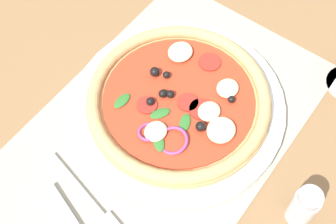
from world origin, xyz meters
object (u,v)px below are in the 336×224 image
fork (97,210)px  pepper_shaker (304,206)px  pizza (180,100)px  plate (180,107)px

fork → pepper_shaker: (-14.52, 20.15, 2.63)cm
pizza → fork: pizza is taller
plate → pizza: bearing=90.4°
plate → pepper_shaker: pepper_shaker is taller
pizza → pepper_shaker: bearing=80.5°
pizza → pepper_shaker: 20.80cm
pepper_shaker → plate: bearing=-99.5°
pepper_shaker → fork: bearing=-54.2°
pizza → plate: bearing=-89.6°
plate → pepper_shaker: size_ratio=4.38×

